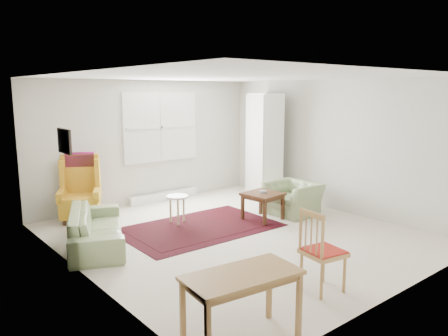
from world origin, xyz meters
TOP-DOWN VIEW (x-y plane):
  - room at (0.02, 0.21)m, footprint 5.04×5.54m
  - rug at (-0.25, 0.65)m, footprint 2.63×1.72m
  - sofa at (-1.93, 0.96)m, footprint 1.42×2.01m
  - armchair at (1.63, 0.25)m, footprint 0.81×0.92m
  - wingback_chair at (-1.62, 2.35)m, footprint 0.94×0.96m
  - coffee_table at (0.92, 0.33)m, footprint 0.67×0.67m
  - stool at (-0.40, 1.09)m, footprint 0.39×0.39m
  - cabinet at (2.10, 1.50)m, footprint 0.73×1.00m
  - desk at (-1.97, -2.35)m, footprint 1.12×0.66m
  - desk_chair at (-0.54, -2.14)m, footprint 0.49×0.49m

SIDE VIEW (x-z plane):
  - rug at x=-0.25m, z-range 0.00..0.03m
  - coffee_table at x=0.92m, z-range 0.00..0.50m
  - stool at x=-0.40m, z-range 0.00..0.51m
  - desk at x=-1.97m, z-range 0.00..0.67m
  - armchair at x=1.63m, z-range 0.00..0.72m
  - sofa at x=-1.93m, z-range 0.00..0.76m
  - desk_chair at x=-0.54m, z-range 0.00..0.97m
  - wingback_chair at x=-1.62m, z-range 0.00..1.19m
  - cabinet at x=2.10m, z-range 0.00..2.24m
  - room at x=0.02m, z-range 0.00..2.51m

